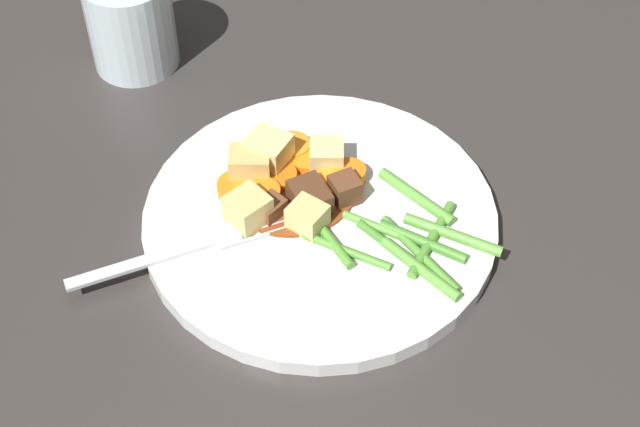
# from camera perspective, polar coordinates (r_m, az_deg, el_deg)

# --- Properties ---
(ground_plane) EXTENTS (3.00, 3.00, 0.00)m
(ground_plane) POSITION_cam_1_polar(r_m,az_deg,el_deg) (0.74, 0.00, -0.73)
(ground_plane) COLOR #383330
(dinner_plate) EXTENTS (0.27, 0.27, 0.01)m
(dinner_plate) POSITION_cam_1_polar(r_m,az_deg,el_deg) (0.74, 0.00, -0.37)
(dinner_plate) COLOR white
(dinner_plate) RESTS_ON ground_plane
(stew_sauce) EXTENTS (0.10, 0.10, 0.00)m
(stew_sauce) POSITION_cam_1_polar(r_m,az_deg,el_deg) (0.75, -1.74, 1.65)
(stew_sauce) COLOR brown
(stew_sauce) RESTS_ON dinner_plate
(carrot_slice_0) EXTENTS (0.04, 0.04, 0.01)m
(carrot_slice_0) POSITION_cam_1_polar(r_m,az_deg,el_deg) (0.75, -4.96, 1.52)
(carrot_slice_0) COLOR orange
(carrot_slice_0) RESTS_ON dinner_plate
(carrot_slice_1) EXTENTS (0.03, 0.03, 0.01)m
(carrot_slice_1) POSITION_cam_1_polar(r_m,az_deg,el_deg) (0.77, -4.03, 3.66)
(carrot_slice_1) COLOR orange
(carrot_slice_1) RESTS_ON dinner_plate
(carrot_slice_2) EXTENTS (0.04, 0.04, 0.01)m
(carrot_slice_2) POSITION_cam_1_polar(r_m,az_deg,el_deg) (0.78, -1.67, 3.95)
(carrot_slice_2) COLOR orange
(carrot_slice_2) RESTS_ON dinner_plate
(carrot_slice_3) EXTENTS (0.04, 0.04, 0.01)m
(carrot_slice_3) POSITION_cam_1_polar(r_m,az_deg,el_deg) (0.75, 1.72, 2.36)
(carrot_slice_3) COLOR orange
(carrot_slice_3) RESTS_ON dinner_plate
(carrot_slice_4) EXTENTS (0.05, 0.05, 0.01)m
(carrot_slice_4) POSITION_cam_1_polar(r_m,az_deg,el_deg) (0.77, -0.73, 3.36)
(carrot_slice_4) COLOR orange
(carrot_slice_4) RESTS_ON dinner_plate
(carrot_slice_5) EXTENTS (0.03, 0.03, 0.01)m
(carrot_slice_5) POSITION_cam_1_polar(r_m,az_deg,el_deg) (0.75, -2.49, 2.18)
(carrot_slice_5) COLOR orange
(carrot_slice_5) RESTS_ON dinner_plate
(carrot_slice_6) EXTENTS (0.03, 0.03, 0.01)m
(carrot_slice_6) POSITION_cam_1_polar(r_m,az_deg,el_deg) (0.74, 0.50, 1.63)
(carrot_slice_6) COLOR orange
(carrot_slice_6) RESTS_ON dinner_plate
(carrot_slice_7) EXTENTS (0.03, 0.03, 0.01)m
(carrot_slice_7) POSITION_cam_1_polar(r_m,az_deg,el_deg) (0.74, -3.44, 1.09)
(carrot_slice_7) COLOR orange
(carrot_slice_7) RESTS_ON dinner_plate
(potato_chunk_0) EXTENTS (0.04, 0.03, 0.03)m
(potato_chunk_0) POSITION_cam_1_polar(r_m,az_deg,el_deg) (0.76, -3.12, 3.66)
(potato_chunk_0) COLOR #EAD68C
(potato_chunk_0) RESTS_ON dinner_plate
(potato_chunk_1) EXTENTS (0.04, 0.04, 0.03)m
(potato_chunk_1) POSITION_cam_1_polar(r_m,az_deg,el_deg) (0.75, -4.38, 2.69)
(potato_chunk_1) COLOR #DBBC6B
(potato_chunk_1) RESTS_ON dinner_plate
(potato_chunk_2) EXTENTS (0.04, 0.04, 0.02)m
(potato_chunk_2) POSITION_cam_1_polar(r_m,az_deg,el_deg) (0.76, 0.40, 3.40)
(potato_chunk_2) COLOR #EAD68C
(potato_chunk_2) RESTS_ON dinner_plate
(potato_chunk_3) EXTENTS (0.03, 0.02, 0.02)m
(potato_chunk_3) POSITION_cam_1_polar(r_m,az_deg,el_deg) (0.72, -0.89, -0.17)
(potato_chunk_3) COLOR #E5CC7A
(potato_chunk_3) RESTS_ON dinner_plate
(potato_chunk_4) EXTENTS (0.03, 0.03, 0.03)m
(potato_chunk_4) POSITION_cam_1_polar(r_m,az_deg,el_deg) (0.72, -4.33, 0.22)
(potato_chunk_4) COLOR #E5CC7A
(potato_chunk_4) RESTS_ON dinner_plate
(meat_chunk_0) EXTENTS (0.04, 0.04, 0.02)m
(meat_chunk_0) POSITION_cam_1_polar(r_m,az_deg,el_deg) (0.73, -0.62, 0.90)
(meat_chunk_0) COLOR #56331E
(meat_chunk_0) RESTS_ON dinner_plate
(meat_chunk_1) EXTENTS (0.02, 0.02, 0.02)m
(meat_chunk_1) POSITION_cam_1_polar(r_m,az_deg,el_deg) (0.73, -2.99, 0.29)
(meat_chunk_1) COLOR brown
(meat_chunk_1) RESTS_ON dinner_plate
(meat_chunk_2) EXTENTS (0.03, 0.03, 0.02)m
(meat_chunk_2) POSITION_cam_1_polar(r_m,az_deg,el_deg) (0.74, 1.49, 1.45)
(meat_chunk_2) COLOR brown
(meat_chunk_2) RESTS_ON dinner_plate
(green_bean_0) EXTENTS (0.07, 0.01, 0.01)m
(green_bean_0) POSITION_cam_1_polar(r_m,az_deg,el_deg) (0.71, 6.16, -1.67)
(green_bean_0) COLOR #4C8E33
(green_bean_0) RESTS_ON dinner_plate
(green_bean_1) EXTENTS (0.02, 0.08, 0.01)m
(green_bean_1) POSITION_cam_1_polar(r_m,az_deg,el_deg) (0.72, 6.70, -1.52)
(green_bean_1) COLOR #599E38
(green_bean_1) RESTS_ON dinner_plate
(green_bean_2) EXTENTS (0.07, 0.02, 0.01)m
(green_bean_2) POSITION_cam_1_polar(r_m,az_deg,el_deg) (0.74, 5.79, 1.01)
(green_bean_2) COLOR #66AD42
(green_bean_2) RESTS_ON dinner_plate
(green_bean_3) EXTENTS (0.08, 0.02, 0.01)m
(green_bean_3) POSITION_cam_1_polar(r_m,az_deg,el_deg) (0.72, 7.95, -1.27)
(green_bean_3) COLOR #66AD42
(green_bean_3) RESTS_ON dinner_plate
(green_bean_4) EXTENTS (0.05, 0.01, 0.01)m
(green_bean_4) POSITION_cam_1_polar(r_m,az_deg,el_deg) (0.72, 3.23, -0.73)
(green_bean_4) COLOR #66AD42
(green_bean_4) RESTS_ON dinner_plate
(green_bean_5) EXTENTS (0.07, 0.02, 0.01)m
(green_bean_5) POSITION_cam_1_polar(r_m,az_deg,el_deg) (0.71, 4.46, -1.79)
(green_bean_5) COLOR #4C8E33
(green_bean_5) RESTS_ON dinner_plate
(green_bean_6) EXTENTS (0.08, 0.03, 0.01)m
(green_bean_6) POSITION_cam_1_polar(r_m,az_deg,el_deg) (0.71, 5.98, -2.41)
(green_bean_6) COLOR #599E38
(green_bean_6) RESTS_ON dinner_plate
(green_bean_7) EXTENTS (0.07, 0.02, 0.01)m
(green_bean_7) POSITION_cam_1_polar(r_m,az_deg,el_deg) (0.71, 1.61, -2.25)
(green_bean_7) COLOR #599E38
(green_bean_7) RESTS_ON dinner_plate
(green_bean_8) EXTENTS (0.07, 0.02, 0.01)m
(green_bean_8) POSITION_cam_1_polar(r_m,az_deg,el_deg) (0.70, 6.04, -3.32)
(green_bean_8) COLOR #66AD42
(green_bean_8) RESTS_ON dinner_plate
(green_bean_9) EXTENTS (0.05, 0.03, 0.01)m
(green_bean_9) POSITION_cam_1_polar(r_m,az_deg,el_deg) (0.71, 0.73, -1.69)
(green_bean_9) COLOR #599E38
(green_bean_9) RESTS_ON dinner_plate
(fork) EXTENTS (0.11, 0.16, 0.00)m
(fork) POSITION_cam_1_polar(r_m,az_deg,el_deg) (0.72, -7.81, -2.04)
(fork) COLOR silver
(fork) RESTS_ON dinner_plate
(water_glass) EXTENTS (0.08, 0.08, 0.09)m
(water_glass) POSITION_cam_1_polar(r_m,az_deg,el_deg) (0.88, -11.24, 11.17)
(water_glass) COLOR silver
(water_glass) RESTS_ON ground_plane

